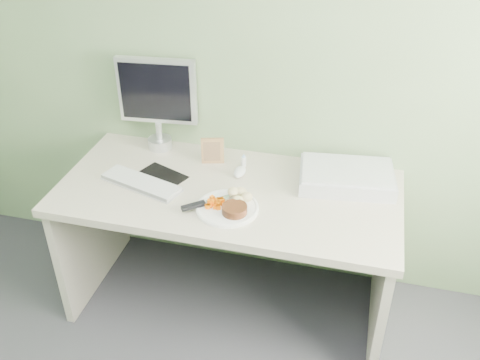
% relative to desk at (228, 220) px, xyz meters
% --- Properties ---
extents(wall_back, '(3.50, 0.00, 3.50)m').
position_rel_desk_xyz_m(wall_back, '(0.00, 0.38, 0.80)').
color(wall_back, gray).
rests_on(wall_back, floor).
extents(desk, '(1.60, 0.75, 0.73)m').
position_rel_desk_xyz_m(desk, '(0.00, 0.00, 0.00)').
color(desk, beige).
rests_on(desk, floor).
extents(plate, '(0.28, 0.28, 0.01)m').
position_rel_desk_xyz_m(plate, '(0.04, -0.15, 0.19)').
color(plate, white).
rests_on(plate, desk).
extents(steak, '(0.12, 0.12, 0.04)m').
position_rel_desk_xyz_m(steak, '(0.08, -0.19, 0.22)').
color(steak, black).
rests_on(steak, plate).
extents(potato_pile, '(0.14, 0.12, 0.06)m').
position_rel_desk_xyz_m(potato_pile, '(0.07, -0.09, 0.23)').
color(potato_pile, tan).
rests_on(potato_pile, plate).
extents(carrot_heap, '(0.07, 0.07, 0.04)m').
position_rel_desk_xyz_m(carrot_heap, '(-0.01, -0.16, 0.22)').
color(carrot_heap, '#F36505').
rests_on(carrot_heap, plate).
extents(steak_knife, '(0.23, 0.20, 0.02)m').
position_rel_desk_xyz_m(steak_knife, '(-0.07, -0.17, 0.21)').
color(steak_knife, silver).
rests_on(steak_knife, plate).
extents(mousepad, '(0.29, 0.28, 0.00)m').
position_rel_desk_xyz_m(mousepad, '(-0.35, 0.00, 0.18)').
color(mousepad, black).
rests_on(mousepad, desk).
extents(keyboard, '(0.41, 0.23, 0.02)m').
position_rel_desk_xyz_m(keyboard, '(-0.41, -0.07, 0.20)').
color(keyboard, white).
rests_on(keyboard, desk).
extents(computer_mouse, '(0.06, 0.10, 0.04)m').
position_rel_desk_xyz_m(computer_mouse, '(0.02, 0.14, 0.20)').
color(computer_mouse, white).
rests_on(computer_mouse, desk).
extents(photo_frame, '(0.11, 0.04, 0.14)m').
position_rel_desk_xyz_m(photo_frame, '(-0.14, 0.21, 0.25)').
color(photo_frame, '#936144').
rests_on(photo_frame, desk).
extents(eyedrop_bottle, '(0.03, 0.03, 0.07)m').
position_rel_desk_xyz_m(eyedrop_bottle, '(0.02, 0.22, 0.22)').
color(eyedrop_bottle, white).
rests_on(eyedrop_bottle, desk).
extents(scanner, '(0.47, 0.35, 0.07)m').
position_rel_desk_xyz_m(scanner, '(0.53, 0.19, 0.22)').
color(scanner, silver).
rests_on(scanner, desk).
extents(monitor, '(0.40, 0.13, 0.48)m').
position_rel_desk_xyz_m(monitor, '(-0.45, 0.31, 0.46)').
color(monitor, silver).
rests_on(monitor, desk).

